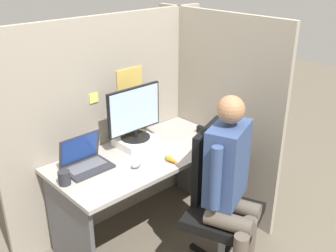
{
  "coord_description": "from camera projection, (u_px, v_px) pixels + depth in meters",
  "views": [
    {
      "loc": [
        -1.63,
        -1.67,
        2.07
      ],
      "look_at": [
        0.09,
        0.17,
        0.96
      ],
      "focal_mm": 42.0,
      "sensor_mm": 36.0,
      "label": 1
    }
  ],
  "objects": [
    {
      "name": "cubicle_panel_right",
      "position": [
        214.0,
        115.0,
        3.26
      ],
      "size": [
        0.04,
        1.31,
        1.68
      ],
      "color": "gray",
      "rests_on": "ground"
    },
    {
      "name": "cubicle_panel_back",
      "position": [
        114.0,
        123.0,
        3.1
      ],
      "size": [
        1.88,
        0.05,
        1.68
      ],
      "color": "gray",
      "rests_on": "ground"
    },
    {
      "name": "desk",
      "position": [
        144.0,
        174.0,
        2.99
      ],
      "size": [
        1.38,
        0.67,
        0.71
      ],
      "color": "#9E9993",
      "rests_on": "ground"
    },
    {
      "name": "ground_plane",
      "position": [
        174.0,
        252.0,
        2.98
      ],
      "size": [
        12.0,
        12.0,
        0.0
      ],
      "primitive_type": "plane",
      "color": "#665B4C"
    },
    {
      "name": "stapler",
      "position": [
        205.0,
        132.0,
        3.2
      ],
      "size": [
        0.04,
        0.17,
        0.06
      ],
      "color": "black",
      "rests_on": "desk"
    },
    {
      "name": "paper_box",
      "position": [
        136.0,
        141.0,
        3.04
      ],
      "size": [
        0.29,
        0.25,
        0.06
      ],
      "color": "white",
      "rests_on": "desk"
    },
    {
      "name": "monitor",
      "position": [
        134.0,
        113.0,
        2.94
      ],
      "size": [
        0.47,
        0.23,
        0.41
      ],
      "color": "black",
      "rests_on": "paper_box"
    },
    {
      "name": "office_chair",
      "position": [
        217.0,
        199.0,
        2.71
      ],
      "size": [
        0.6,
        0.64,
        1.0
      ],
      "color": "black",
      "rests_on": "ground"
    },
    {
      "name": "carrot_toy",
      "position": [
        174.0,
        161.0,
        2.77
      ],
      "size": [
        0.04,
        0.14,
        0.04
      ],
      "color": "orange",
      "rests_on": "desk"
    },
    {
      "name": "laptop",
      "position": [
        85.0,
        162.0,
        2.7
      ],
      "size": [
        0.31,
        0.23,
        0.24
      ],
      "color": "#2D2D33",
      "rests_on": "desk"
    },
    {
      "name": "person",
      "position": [
        231.0,
        180.0,
        2.49
      ],
      "size": [
        0.46,
        0.48,
        1.3
      ],
      "color": "brown",
      "rests_on": "ground"
    },
    {
      "name": "pen_cup",
      "position": [
        64.0,
        178.0,
        2.51
      ],
      "size": [
        0.08,
        0.08,
        0.09
      ],
      "color": "#28282D",
      "rests_on": "desk"
    },
    {
      "name": "mouse",
      "position": [
        136.0,
        165.0,
        2.72
      ],
      "size": [
        0.07,
        0.05,
        0.04
      ],
      "color": "gray",
      "rests_on": "desk"
    }
  ]
}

